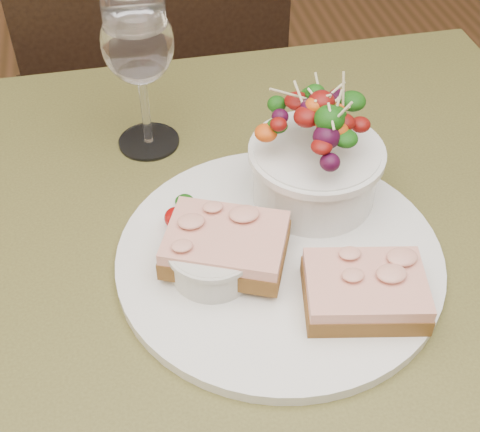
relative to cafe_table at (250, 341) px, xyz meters
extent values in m
cube|color=#44401D|center=(0.00, 0.00, 0.08)|extent=(0.80, 0.80, 0.04)
cylinder|color=black|center=(-0.34, 0.34, -0.29)|extent=(0.05, 0.05, 0.71)
cylinder|color=black|center=(0.34, 0.34, -0.29)|extent=(0.05, 0.05, 0.71)
cube|color=black|center=(-0.06, 0.71, -0.20)|extent=(0.49, 0.49, 0.04)
cube|color=black|center=(-0.03, 0.52, 0.03)|extent=(0.42, 0.11, 0.45)
cube|color=black|center=(-0.06, 0.71, -0.42)|extent=(0.42, 0.42, 0.45)
cylinder|color=white|center=(0.03, 0.01, 0.11)|extent=(0.31, 0.31, 0.01)
cube|color=#482813|center=(0.09, -0.06, 0.12)|extent=(0.12, 0.10, 0.02)
cube|color=beige|center=(0.09, -0.06, 0.14)|extent=(0.11, 0.09, 0.01)
cube|color=#482813|center=(-0.02, 0.01, 0.13)|extent=(0.13, 0.12, 0.02)
cube|color=beige|center=(-0.02, 0.01, 0.15)|extent=(0.13, 0.11, 0.01)
cylinder|color=beige|center=(-0.04, 0.00, 0.13)|extent=(0.08, 0.08, 0.04)
cylinder|color=olive|center=(-0.04, 0.00, 0.15)|extent=(0.07, 0.07, 0.01)
cylinder|color=white|center=(0.08, 0.08, 0.14)|extent=(0.12, 0.12, 0.06)
ellipsoid|color=black|center=(0.08, 0.08, 0.20)|extent=(0.11, 0.11, 0.06)
ellipsoid|color=black|center=(-0.05, 0.08, 0.12)|extent=(0.04, 0.04, 0.01)
sphere|color=#8E0707|center=(-0.06, 0.07, 0.12)|extent=(0.02, 0.02, 0.02)
cylinder|color=white|center=(-0.07, 0.22, 0.10)|extent=(0.07, 0.07, 0.00)
cylinder|color=white|center=(-0.07, 0.22, 0.15)|extent=(0.01, 0.01, 0.09)
ellipsoid|color=white|center=(-0.07, 0.22, 0.23)|extent=(0.08, 0.08, 0.09)
camera|label=1|loc=(-0.09, -0.40, 0.57)|focal=50.00mm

